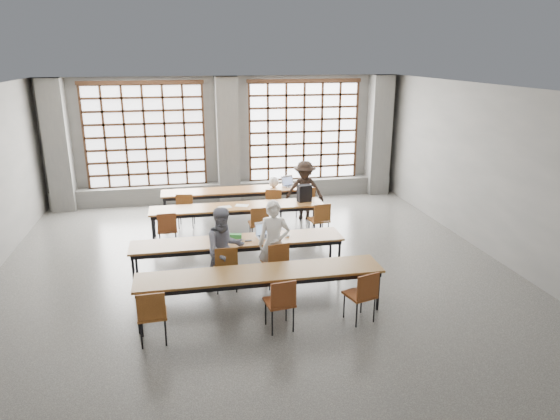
{
  "coord_description": "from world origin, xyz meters",
  "views": [
    {
      "loc": [
        -1.28,
        -8.74,
        4.11
      ],
      "look_at": [
        0.54,
        0.4,
        1.16
      ],
      "focal_mm": 32.0,
      "sensor_mm": 36.0,
      "label": 1
    }
  ],
  "objects_px": {
    "chair_front_left": "(226,264)",
    "chair_near_mid": "(281,299)",
    "chair_front_right": "(276,260)",
    "plastic_bag": "(274,182)",
    "chair_near_right": "(363,292)",
    "chair_mid_left": "(167,227)",
    "chair_mid_centre": "(259,221)",
    "backpack": "(304,193)",
    "student_female": "(225,249)",
    "chair_near_left": "(152,312)",
    "laptop_back": "(289,184)",
    "desk_row_a": "(240,192)",
    "chair_back_mid": "(274,202)",
    "chair_back_right": "(306,200)",
    "green_box": "(235,236)",
    "desk_row_b": "(238,208)",
    "chair_back_left": "(185,207)",
    "desk_row_d": "(261,276)",
    "student_male": "(274,244)",
    "student_back": "(305,190)",
    "desk_row_c": "(238,243)",
    "laptop_front": "(265,233)",
    "red_pouch": "(152,311)",
    "phone": "(248,241)",
    "mouse": "(287,236)",
    "chair_mid_right": "(320,217)"
  },
  "relations": [
    {
      "from": "student_female",
      "to": "chair_near_right",
      "type": "bearing_deg",
      "value": -53.13
    },
    {
      "from": "student_back",
      "to": "laptop_back",
      "type": "height_order",
      "value": "student_back"
    },
    {
      "from": "student_female",
      "to": "chair_back_right",
      "type": "bearing_deg",
      "value": 41.74
    },
    {
      "from": "chair_front_left",
      "to": "plastic_bag",
      "type": "relative_size",
      "value": 3.08
    },
    {
      "from": "chair_near_right",
      "to": "chair_front_right",
      "type": "bearing_deg",
      "value": 126.05
    },
    {
      "from": "chair_back_left",
      "to": "plastic_bag",
      "type": "bearing_deg",
      "value": 16.36
    },
    {
      "from": "chair_near_right",
      "to": "student_back",
      "type": "bearing_deg",
      "value": 86.11
    },
    {
      "from": "chair_mid_left",
      "to": "student_female",
      "type": "distance_m",
      "value": 2.33
    },
    {
      "from": "chair_back_left",
      "to": "plastic_bag",
      "type": "xyz_separation_m",
      "value": [
        2.31,
        0.68,
        0.34
      ]
    },
    {
      "from": "green_box",
      "to": "chair_mid_left",
      "type": "bearing_deg",
      "value": 131.31
    },
    {
      "from": "chair_near_mid",
      "to": "chair_near_right",
      "type": "distance_m",
      "value": 1.31
    },
    {
      "from": "desk_row_c",
      "to": "green_box",
      "type": "distance_m",
      "value": 0.15
    },
    {
      "from": "backpack",
      "to": "student_female",
      "type": "bearing_deg",
      "value": -136.66
    },
    {
      "from": "desk_row_d",
      "to": "chair_near_left",
      "type": "height_order",
      "value": "chair_near_left"
    },
    {
      "from": "chair_front_right",
      "to": "plastic_bag",
      "type": "bearing_deg",
      "value": 80.06
    },
    {
      "from": "chair_near_left",
      "to": "chair_back_left",
      "type": "bearing_deg",
      "value": 83.72
    },
    {
      "from": "chair_mid_right",
      "to": "laptop_back",
      "type": "distance_m",
      "value": 2.2
    },
    {
      "from": "chair_back_mid",
      "to": "student_back",
      "type": "bearing_deg",
      "value": 8.75
    },
    {
      "from": "chair_back_left",
      "to": "red_pouch",
      "type": "distance_m",
      "value": 5.09
    },
    {
      "from": "desk_row_a",
      "to": "chair_back_mid",
      "type": "height_order",
      "value": "chair_back_mid"
    },
    {
      "from": "desk_row_a",
      "to": "plastic_bag",
      "type": "bearing_deg",
      "value": 3.18
    },
    {
      "from": "chair_mid_right",
      "to": "chair_near_right",
      "type": "distance_m",
      "value": 3.71
    },
    {
      "from": "laptop_front",
      "to": "chair_mid_centre",
      "type": "bearing_deg",
      "value": 85.97
    },
    {
      "from": "student_back",
      "to": "chair_back_mid",
      "type": "bearing_deg",
      "value": -152.18
    },
    {
      "from": "chair_mid_centre",
      "to": "backpack",
      "type": "bearing_deg",
      "value": 29.53
    },
    {
      "from": "chair_back_left",
      "to": "student_back",
      "type": "height_order",
      "value": "student_back"
    },
    {
      "from": "desk_row_c",
      "to": "mouse",
      "type": "xyz_separation_m",
      "value": [
        0.95,
        -0.02,
        0.08
      ]
    },
    {
      "from": "chair_back_right",
      "to": "plastic_bag",
      "type": "xyz_separation_m",
      "value": [
        -0.71,
        0.68,
        0.34
      ]
    },
    {
      "from": "desk_row_c",
      "to": "chair_mid_right",
      "type": "height_order",
      "value": "chair_mid_right"
    },
    {
      "from": "chair_front_right",
      "to": "student_back",
      "type": "relative_size",
      "value": 0.58
    },
    {
      "from": "chair_front_left",
      "to": "chair_near_mid",
      "type": "xyz_separation_m",
      "value": [
        0.7,
        -1.51,
        0.0
      ]
    },
    {
      "from": "chair_front_left",
      "to": "chair_mid_left",
      "type": "bearing_deg",
      "value": 115.7
    },
    {
      "from": "chair_near_mid",
      "to": "student_back",
      "type": "height_order",
      "value": "student_back"
    },
    {
      "from": "chair_back_mid",
      "to": "student_back",
      "type": "xyz_separation_m",
      "value": [
        0.82,
        0.13,
        0.22
      ]
    },
    {
      "from": "chair_back_mid",
      "to": "student_male",
      "type": "xyz_separation_m",
      "value": [
        -0.65,
        -3.5,
        0.26
      ]
    },
    {
      "from": "desk_row_b",
      "to": "chair_back_left",
      "type": "height_order",
      "value": "chair_back_left"
    },
    {
      "from": "chair_front_left",
      "to": "mouse",
      "type": "xyz_separation_m",
      "value": [
        1.25,
        0.61,
        0.21
      ]
    },
    {
      "from": "chair_mid_centre",
      "to": "green_box",
      "type": "height_order",
      "value": "chair_mid_centre"
    },
    {
      "from": "laptop_back",
      "to": "student_back",
      "type": "bearing_deg",
      "value": -65.54
    },
    {
      "from": "chair_near_left",
      "to": "laptop_back",
      "type": "relative_size",
      "value": 1.94
    },
    {
      "from": "green_box",
      "to": "chair_back_mid",
      "type": "bearing_deg",
      "value": 66.01
    },
    {
      "from": "desk_row_c",
      "to": "chair_near_left",
      "type": "height_order",
      "value": "chair_near_left"
    },
    {
      "from": "chair_near_mid",
      "to": "student_female",
      "type": "xyz_separation_m",
      "value": [
        -0.7,
        1.64,
        0.23
      ]
    },
    {
      "from": "desk_row_a",
      "to": "student_male",
      "type": "height_order",
      "value": "student_male"
    },
    {
      "from": "chair_near_mid",
      "to": "plastic_bag",
      "type": "bearing_deg",
      "value": 80.53
    },
    {
      "from": "chair_mid_left",
      "to": "chair_front_left",
      "type": "relative_size",
      "value": 1.0
    },
    {
      "from": "student_male",
      "to": "phone",
      "type": "xyz_separation_m",
      "value": [
        -0.42,
        0.4,
        -0.06
      ]
    },
    {
      "from": "chair_back_left",
      "to": "chair_near_right",
      "type": "xyz_separation_m",
      "value": [
        2.65,
        -5.13,
        0.0
      ]
    },
    {
      "from": "chair_front_right",
      "to": "laptop_front",
      "type": "bearing_deg",
      "value": 95.65
    },
    {
      "from": "chair_mid_centre",
      "to": "chair_near_right",
      "type": "height_order",
      "value": "same"
    }
  ]
}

